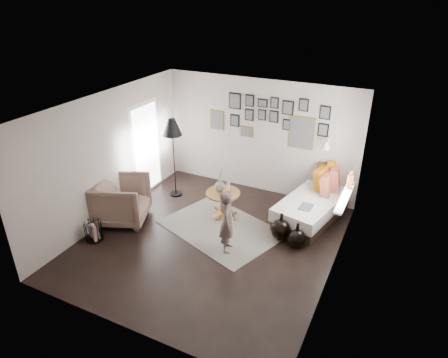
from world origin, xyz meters
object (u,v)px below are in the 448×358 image
at_px(demijohn_large, 281,229).
at_px(demijohn_small, 297,238).
at_px(vase, 220,184).
at_px(floor_lamp, 172,130).
at_px(child, 228,222).
at_px(armchair, 122,200).
at_px(pedestal_table, 223,205).
at_px(daybed, 316,200).
at_px(magazine_basket, 94,231).

height_order(demijohn_large, demijohn_small, demijohn_large).
distance_m(vase, floor_lamp, 1.60).
bearing_deg(demijohn_small, child, -150.16).
height_order(armchair, child, child).
relative_size(pedestal_table, demijohn_small, 1.40).
relative_size(pedestal_table, daybed, 0.31).
height_order(pedestal_table, floor_lamp, floor_lamp).
bearing_deg(armchair, pedestal_table, -81.06).
bearing_deg(magazine_basket, armchair, 86.48).
bearing_deg(pedestal_table, demijohn_large, -11.75).
bearing_deg(child, pedestal_table, 12.07).
xyz_separation_m(magazine_basket, child, (2.42, 0.82, 0.40)).
bearing_deg(demijohn_large, pedestal_table, 168.25).
relative_size(floor_lamp, demijohn_large, 3.28).
relative_size(armchair, demijohn_small, 2.01).
distance_m(daybed, magazine_basket, 4.50).
height_order(daybed, floor_lamp, floor_lamp).
relative_size(daybed, demijohn_large, 4.14).
distance_m(armchair, floor_lamp, 1.82).
height_order(daybed, demijohn_small, daybed).
height_order(demijohn_large, child, child).
distance_m(pedestal_table, vase, 0.46).
xyz_separation_m(armchair, child, (2.37, 0.01, 0.14)).
distance_m(floor_lamp, demijohn_small, 3.47).
bearing_deg(demijohn_large, daybed, 73.19).
relative_size(daybed, demijohn_small, 4.55).
height_order(pedestal_table, child, child).
bearing_deg(demijohn_small, vase, 166.70).
distance_m(vase, armchair, 2.01).
bearing_deg(demijohn_small, armchair, -169.50).
distance_m(vase, demijohn_small, 1.91).
xyz_separation_m(pedestal_table, floor_lamp, (-1.39, 0.36, 1.31)).
bearing_deg(magazine_basket, pedestal_table, 45.73).
height_order(armchair, floor_lamp, floor_lamp).
distance_m(pedestal_table, magazine_basket, 2.60).
relative_size(floor_lamp, demijohn_small, 3.60).
bearing_deg(floor_lamp, child, -34.98).
distance_m(pedestal_table, daybed, 1.96).
relative_size(daybed, magazine_basket, 5.78).
xyz_separation_m(vase, demijohn_small, (1.79, -0.42, -0.52)).
bearing_deg(vase, daybed, 26.62).
bearing_deg(magazine_basket, child, 18.81).
relative_size(pedestal_table, vase, 1.40).
xyz_separation_m(demijohn_large, child, (-0.75, -0.75, 0.38)).
relative_size(pedestal_table, magazine_basket, 1.78).
height_order(daybed, armchair, daybed).
height_order(floor_lamp, demijohn_small, floor_lamp).
height_order(daybed, child, child).
xyz_separation_m(armchair, demijohn_large, (3.12, 0.76, -0.25)).
bearing_deg(floor_lamp, pedestal_table, -14.49).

